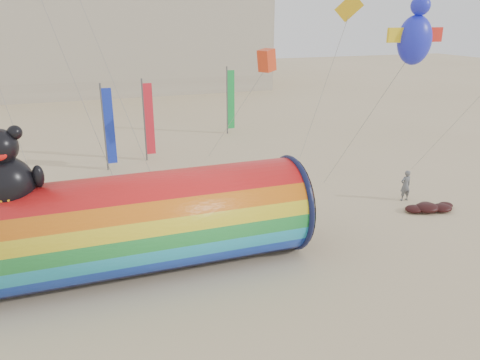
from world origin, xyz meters
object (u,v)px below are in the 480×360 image
object	(u,v)px
hotel_building	(2,1)
windsock_assembly	(135,221)
kite_handler	(405,185)
fabric_bundle	(430,207)

from	to	relation	value
hotel_building	windsock_assembly	distance (m)	47.49
kite_handler	fabric_bundle	bearing A→B (deg)	100.62
windsock_assembly	fabric_bundle	size ratio (longest dim) A/B	4.75
hotel_building	fabric_bundle	distance (m)	51.25
hotel_building	fabric_bundle	bearing A→B (deg)	-64.23
hotel_building	windsock_assembly	xyz separation A→B (m)	(7.98, -46.06, -8.41)
windsock_assembly	kite_handler	xyz separation A→B (m)	(13.58, 2.35, -1.11)
hotel_building	fabric_bundle	world-z (taller)	hotel_building
fabric_bundle	hotel_building	bearing A→B (deg)	115.77
kite_handler	fabric_bundle	world-z (taller)	kite_handler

